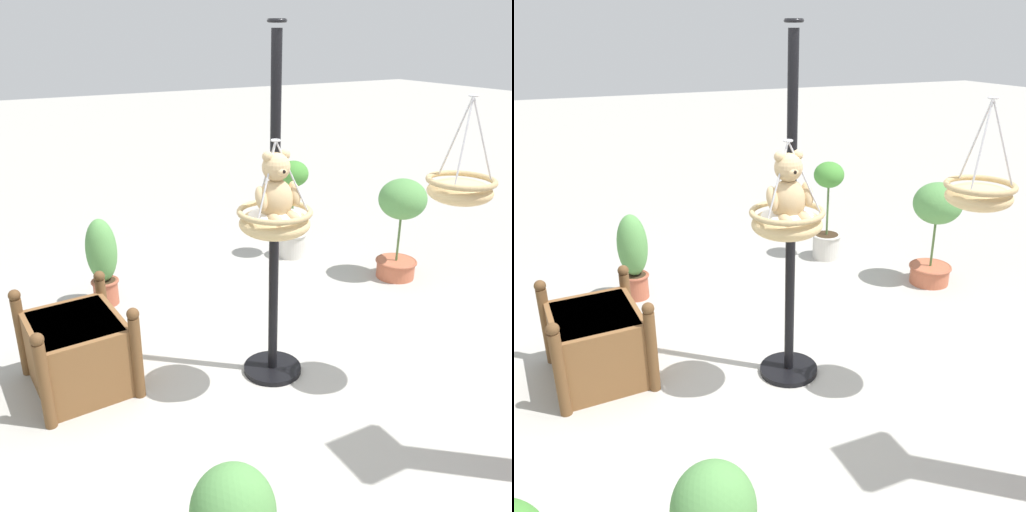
# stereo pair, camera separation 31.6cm
# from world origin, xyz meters

# --- Properties ---
(ground_plane) EXTENTS (40.00, 40.00, 0.00)m
(ground_plane) POSITION_xyz_m (0.00, 0.00, 0.00)
(ground_plane) COLOR #ADAAA3
(display_pole_central) EXTENTS (0.44, 0.44, 2.50)m
(display_pole_central) POSITION_xyz_m (-0.24, -0.01, 0.79)
(display_pole_central) COLOR black
(display_pole_central) RESTS_ON ground
(hanging_basket_with_teddy) EXTENTS (0.48, 0.48, 0.62)m
(hanging_basket_with_teddy) POSITION_xyz_m (-0.09, 0.24, 1.32)
(hanging_basket_with_teddy) COLOR tan
(teddy_bear) EXTENTS (0.31, 0.28, 0.45)m
(teddy_bear) POSITION_xyz_m (-0.09, 0.27, 1.51)
(teddy_bear) COLOR tan
(hanging_basket_left_high) EXTENTS (0.43, 0.43, 0.67)m
(hanging_basket_left_high) POSITION_xyz_m (-1.13, 0.77, 1.51)
(hanging_basket_left_high) COLOR tan
(wooden_planter_box) EXTENTS (0.75, 0.85, 0.71)m
(wooden_planter_box) POSITION_xyz_m (1.08, -0.55, 0.29)
(wooden_planter_box) COLOR brown
(wooden_planter_box) RESTS_ON ground
(potted_plant_flowering_red) EXTENTS (0.48, 0.48, 1.06)m
(potted_plant_flowering_red) POSITION_xyz_m (-2.28, -0.88, 0.64)
(potted_plant_flowering_red) COLOR #BC6042
(potted_plant_flowering_red) RESTS_ON ground
(potted_plant_bushy_green) EXTENTS (0.29, 0.29, 0.85)m
(potted_plant_bushy_green) POSITION_xyz_m (0.57, -1.76, 0.45)
(potted_plant_bushy_green) COLOR #AD563D
(potted_plant_bushy_green) RESTS_ON ground
(potted_plant_conical_shrub) EXTENTS (0.34, 0.34, 1.12)m
(potted_plant_conical_shrub) POSITION_xyz_m (-1.63, -1.91, 0.56)
(potted_plant_conical_shrub) COLOR beige
(potted_plant_conical_shrub) RESTS_ON ground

